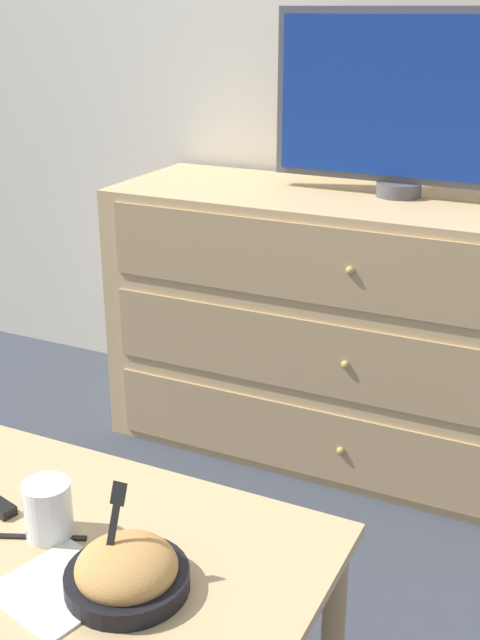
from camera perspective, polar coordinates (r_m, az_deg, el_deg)
The scene contains 9 objects.
ground_plane at distance 2.85m, azimuth 8.69°, elevation -6.15°, with size 12.00×12.00×0.00m, color #383D47.
wall_back at distance 2.56m, azimuth 10.59°, elevation 20.92°, with size 12.00×0.05×2.60m.
dresser at distance 2.41m, azimuth 9.42°, elevation -0.91°, with size 1.58×0.51×0.80m.
tv at distance 2.31m, azimuth 11.67°, elevation 15.02°, with size 0.75×0.13×0.50m.
coffee_table at distance 1.51m, azimuth -13.23°, elevation -16.78°, with size 0.96×0.55×0.45m.
takeout_bowl at distance 1.32m, azimuth -8.06°, elevation -17.32°, with size 0.20×0.20×0.17m.
drink_cup at distance 1.45m, azimuth -13.46°, elevation -13.18°, with size 0.08×0.08×0.10m.
napkin at distance 1.36m, azimuth -12.78°, elevation -18.04°, with size 0.21×0.21×0.00m.
knife at distance 1.47m, azimuth -14.45°, elevation -14.71°, with size 0.17×0.08×0.01m.
Camera 1 is at (0.70, -2.44, 1.31)m, focal length 45.00 mm.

